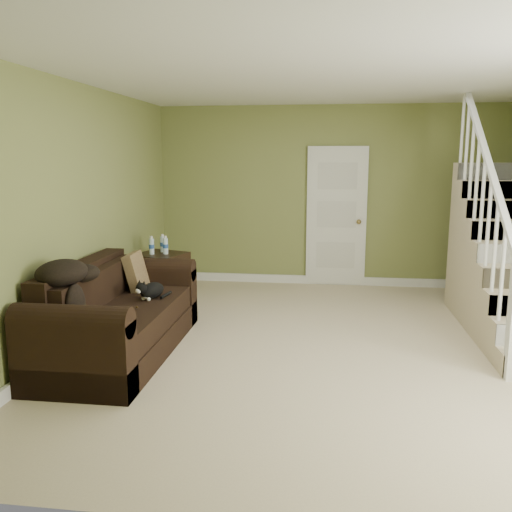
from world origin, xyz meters
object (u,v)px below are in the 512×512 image
(sofa, at_px, (116,319))
(cat, at_px, (151,291))
(banana, at_px, (130,310))
(side_table, at_px, (161,279))

(sofa, distance_m, cat, 0.44)
(sofa, bearing_deg, cat, 45.66)
(cat, distance_m, banana, 0.50)
(sofa, relative_size, cat, 4.82)
(side_table, bearing_deg, cat, -75.95)
(side_table, bearing_deg, banana, -80.55)
(banana, bearing_deg, cat, 47.67)
(side_table, xyz_separation_m, banana, (0.33, -1.95, 0.16))
(side_table, xyz_separation_m, cat, (0.37, -1.46, 0.22))
(banana, bearing_deg, sofa, 98.44)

